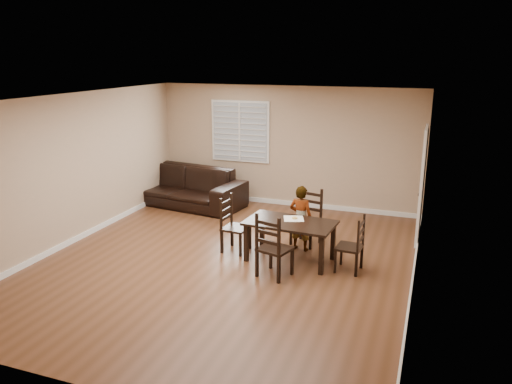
% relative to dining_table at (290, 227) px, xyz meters
% --- Properties ---
extents(ground, '(7.00, 7.00, 0.00)m').
position_rel_dining_table_xyz_m(ground, '(-0.99, -0.43, -0.59)').
color(ground, brown).
rests_on(ground, ground).
extents(room, '(6.04, 7.04, 2.72)m').
position_rel_dining_table_xyz_m(room, '(-0.95, -0.26, 1.21)').
color(room, tan).
rests_on(room, ground).
extents(dining_table, '(1.52, 0.93, 0.68)m').
position_rel_dining_table_xyz_m(dining_table, '(0.00, 0.00, 0.00)').
color(dining_table, black).
rests_on(dining_table, ground).
extents(chair_near, '(0.55, 0.53, 1.03)m').
position_rel_dining_table_xyz_m(chair_near, '(0.09, 0.94, -0.13)').
color(chair_near, black).
rests_on(chair_near, ground).
extents(chair_far, '(0.57, 0.55, 1.04)m').
position_rel_dining_table_xyz_m(chair_far, '(-0.09, -0.79, -0.12)').
color(chair_far, black).
rests_on(chair_far, ground).
extents(chair_left, '(0.45, 0.48, 0.99)m').
position_rel_dining_table_xyz_m(chair_left, '(-1.12, 0.09, -0.15)').
color(chair_left, black).
rests_on(chair_left, ground).
extents(chair_right, '(0.42, 0.45, 0.92)m').
position_rel_dining_table_xyz_m(chair_right, '(1.11, -0.09, -0.18)').
color(chair_right, black).
rests_on(chair_right, ground).
extents(child, '(0.46, 0.34, 1.17)m').
position_rel_dining_table_xyz_m(child, '(0.04, 0.53, -0.01)').
color(child, gray).
rests_on(child, ground).
extents(napkin, '(0.42, 0.42, 0.00)m').
position_rel_dining_table_xyz_m(napkin, '(0.01, 0.16, 0.09)').
color(napkin, beige).
rests_on(napkin, dining_table).
extents(donut, '(0.10, 0.10, 0.03)m').
position_rel_dining_table_xyz_m(donut, '(0.03, 0.16, 0.11)').
color(donut, gold).
rests_on(donut, napkin).
extents(sofa, '(3.09, 1.55, 0.87)m').
position_rel_dining_table_xyz_m(sofa, '(-3.28, 2.30, -0.16)').
color(sofa, black).
rests_on(sofa, ground).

